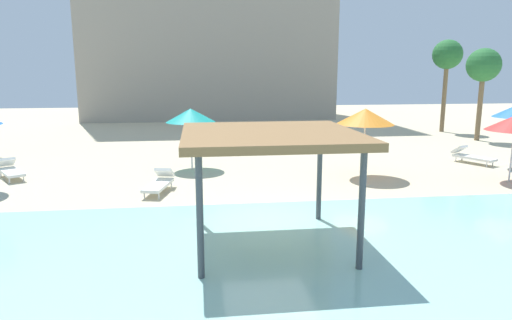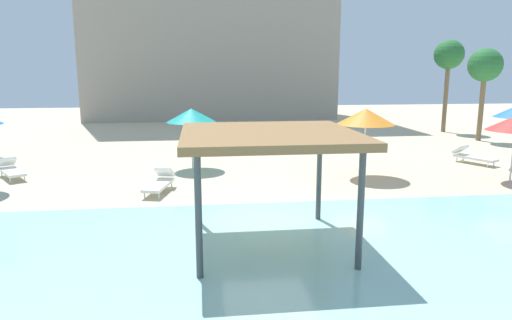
% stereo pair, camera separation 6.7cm
% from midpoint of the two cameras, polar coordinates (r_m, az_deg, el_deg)
% --- Properties ---
extents(ground_plane, '(80.00, 80.00, 0.00)m').
position_cam_midpoint_polar(ground_plane, '(12.84, 1.59, -7.43)').
color(ground_plane, beige).
extents(lagoon_water, '(44.00, 13.50, 0.04)m').
position_cam_midpoint_polar(lagoon_water, '(8.12, 7.46, -19.08)').
color(lagoon_water, '#99D1C6').
rests_on(lagoon_water, ground).
extents(shade_pavilion, '(3.95, 3.95, 2.72)m').
position_cam_midpoint_polar(shade_pavilion, '(10.42, 1.84, 2.60)').
color(shade_pavilion, '#42474C').
rests_on(shade_pavilion, ground).
extents(beach_umbrella_teal_4, '(2.04, 2.04, 2.53)m').
position_cam_midpoint_polar(beach_umbrella_teal_4, '(19.11, -7.97, 5.53)').
color(beach_umbrella_teal_4, silver).
rests_on(beach_umbrella_teal_4, ground).
extents(beach_umbrella_orange_5, '(2.19, 2.19, 2.65)m').
position_cam_midpoint_polar(beach_umbrella_orange_5, '(17.98, 13.63, 5.28)').
color(beach_umbrella_orange_5, silver).
rests_on(beach_umbrella_orange_5, ground).
extents(lounge_chair_0, '(1.53, 1.92, 0.74)m').
position_cam_midpoint_polar(lounge_chair_0, '(19.90, -28.11, -1.05)').
color(lounge_chair_0, white).
rests_on(lounge_chair_0, ground).
extents(lounge_chair_1, '(1.39, 1.96, 0.74)m').
position_cam_midpoint_polar(lounge_chair_1, '(22.47, 25.36, 0.46)').
color(lounge_chair_1, white).
rests_on(lounge_chair_1, ground).
extents(lounge_chair_3, '(1.01, 1.98, 0.74)m').
position_cam_midpoint_polar(lounge_chair_3, '(15.94, -11.76, -2.71)').
color(lounge_chair_3, white).
rests_on(lounge_chair_3, ground).
extents(palm_tree_1, '(1.90, 1.90, 6.01)m').
position_cam_midpoint_polar(palm_tree_1, '(32.97, 22.95, 11.78)').
color(palm_tree_1, brown).
rests_on(palm_tree_1, ground).
extents(palm_tree_2, '(1.90, 1.90, 5.30)m').
position_cam_midpoint_polar(palm_tree_2, '(29.67, 26.69, 10.33)').
color(palm_tree_2, brown).
rests_on(palm_tree_2, ground).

